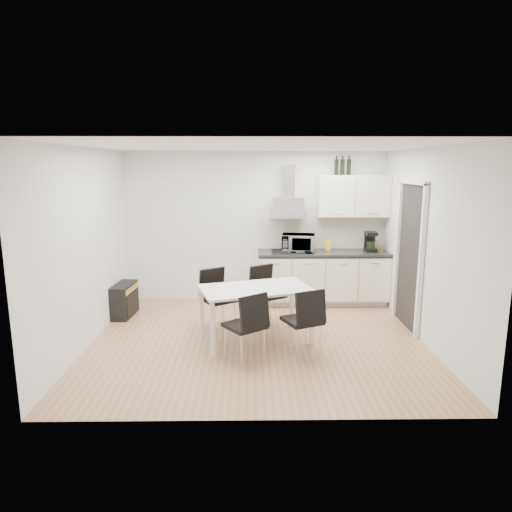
{
  "coord_description": "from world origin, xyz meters",
  "views": [
    {
      "loc": [
        -0.1,
        -5.92,
        2.37
      ],
      "look_at": [
        -0.01,
        0.42,
        1.1
      ],
      "focal_mm": 32.0,
      "sensor_mm": 36.0,
      "label": 1
    }
  ],
  "objects": [
    {
      "name": "wall_front",
      "position": [
        0.0,
        -2.0,
        1.3
      ],
      "size": [
        4.5,
        0.1,
        2.6
      ],
      "primitive_type": "cube",
      "color": "silver",
      "rests_on": "ground"
    },
    {
      "name": "chair_near_right",
      "position": [
        0.55,
        -0.47,
        0.44
      ],
      "size": [
        0.61,
        0.64,
        0.88
      ],
      "primitive_type": null,
      "rotation": [
        0.0,
        0.0,
        0.42
      ],
      "color": "black",
      "rests_on": "ground"
    },
    {
      "name": "chair_far_left",
      "position": [
        -0.56,
        0.47,
        0.44
      ],
      "size": [
        0.64,
        0.66,
        0.88
      ],
      "primitive_type": null,
      "rotation": [
        0.0,
        0.0,
        3.73
      ],
      "color": "black",
      "rests_on": "ground"
    },
    {
      "name": "wall_back",
      "position": [
        0.0,
        2.0,
        1.3
      ],
      "size": [
        4.5,
        0.1,
        2.6
      ],
      "primitive_type": "cube",
      "color": "silver",
      "rests_on": "ground"
    },
    {
      "name": "kitchenette",
      "position": [
        1.19,
        1.73,
        0.83
      ],
      "size": [
        2.22,
        0.64,
        2.52
      ],
      "color": "beige",
      "rests_on": "ground"
    },
    {
      "name": "wall_right",
      "position": [
        2.25,
        0.0,
        1.3
      ],
      "size": [
        0.1,
        4.0,
        2.6
      ],
      "primitive_type": "cube",
      "color": "silver",
      "rests_on": "ground"
    },
    {
      "name": "ceiling",
      "position": [
        0.0,
        0.0,
        2.6
      ],
      "size": [
        4.5,
        4.5,
        0.0
      ],
      "primitive_type": "plane",
      "color": "white",
      "rests_on": "wall_back"
    },
    {
      "name": "guitar_amp",
      "position": [
        -2.1,
        1.07,
        0.26
      ],
      "size": [
        0.32,
        0.65,
        0.52
      ],
      "rotation": [
        0.0,
        0.0,
        -0.08
      ],
      "color": "black",
      "rests_on": "ground"
    },
    {
      "name": "ground",
      "position": [
        0.0,
        0.0,
        0.0
      ],
      "size": [
        4.5,
        4.5,
        0.0
      ],
      "primitive_type": "plane",
      "color": "tan",
      "rests_on": "ground"
    },
    {
      "name": "floor_speaker",
      "position": [
        -0.62,
        1.9,
        0.16
      ],
      "size": [
        0.21,
        0.2,
        0.32
      ],
      "primitive_type": "cube",
      "rotation": [
        0.0,
        0.0,
        0.16
      ],
      "color": "black",
      "rests_on": "ground"
    },
    {
      "name": "chair_far_right",
      "position": [
        0.17,
        0.68,
        0.44
      ],
      "size": [
        0.64,
        0.66,
        0.88
      ],
      "primitive_type": null,
      "rotation": [
        0.0,
        0.0,
        3.71
      ],
      "color": "black",
      "rests_on": "ground"
    },
    {
      "name": "chair_near_left",
      "position": [
        -0.17,
        -0.65,
        0.44
      ],
      "size": [
        0.65,
        0.66,
        0.88
      ],
      "primitive_type": null,
      "rotation": [
        0.0,
        0.0,
        0.63
      ],
      "color": "black",
      "rests_on": "ground"
    },
    {
      "name": "doorway",
      "position": [
        2.21,
        0.55,
        1.05
      ],
      "size": [
        0.08,
        1.04,
        2.1
      ],
      "primitive_type": "cube",
      "color": "white",
      "rests_on": "ground"
    },
    {
      "name": "dining_table",
      "position": [
        -0.02,
        0.0,
        0.67
      ],
      "size": [
        1.62,
        1.21,
        0.75
      ],
      "rotation": [
        0.0,
        0.0,
        0.29
      ],
      "color": "white",
      "rests_on": "ground"
    },
    {
      "name": "wall_left",
      "position": [
        -2.25,
        0.0,
        1.3
      ],
      "size": [
        0.1,
        4.0,
        2.6
      ],
      "primitive_type": "cube",
      "color": "silver",
      "rests_on": "ground"
    }
  ]
}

